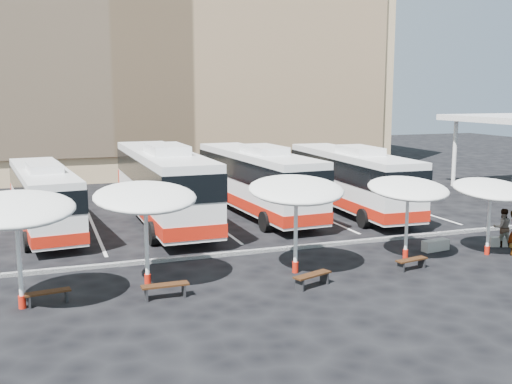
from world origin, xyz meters
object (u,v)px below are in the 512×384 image
object	(u,v)px
sunshade_2	(296,190)
conc_bench_0	(435,245)
conc_bench_1	(502,242)
sunshade_0	(16,209)
bus_0	(44,196)
wood_bench_2	(312,277)
passenger_1	(503,228)
sunshade_4	(491,190)
bus_3	(351,178)
bus_1	(163,182)
bus_2	(256,179)
sunshade_3	(408,189)
sunshade_1	(145,198)
wood_bench_0	(48,294)
wood_bench_1	(165,287)
wood_bench_3	(412,261)

from	to	relation	value
sunshade_2	conc_bench_0	size ratio (longest dim) A/B	3.26
conc_bench_1	sunshade_0	bearing A→B (deg)	-177.06
bus_0	sunshade_2	xyz separation A→B (m)	(8.86, -10.42, 1.41)
wood_bench_2	passenger_1	distance (m)	10.60
sunshade_4	bus_3	bearing A→B (deg)	95.46
bus_3	conc_bench_1	bearing A→B (deg)	-72.56
bus_1	bus_3	world-z (taller)	bus_1
bus_0	bus_2	world-z (taller)	bus_2
bus_2	bus_3	xyz separation A→B (m)	(5.31, -1.13, -0.06)
sunshade_0	sunshade_2	distance (m)	9.72
bus_0	sunshade_3	size ratio (longest dim) A/B	3.10
sunshade_3	sunshade_4	world-z (taller)	sunshade_3
sunshade_1	bus_3	bearing A→B (deg)	35.33
sunshade_0	wood_bench_0	distance (m)	2.98
wood_bench_1	passenger_1	world-z (taller)	passenger_1
bus_0	conc_bench_1	distance (m)	21.61
sunshade_0	sunshade_4	xyz separation A→B (m)	(18.37, 0.14, -0.42)
bus_3	sunshade_3	xyz separation A→B (m)	(-2.63, -9.51, 0.95)
sunshade_4	sunshade_3	bearing A→B (deg)	169.65
bus_3	sunshade_4	size ratio (longest dim) A/B	3.61
bus_3	wood_bench_0	distance (m)	19.56
wood_bench_1	conc_bench_0	xyz separation A→B (m)	(12.24, 2.02, -0.13)
wood_bench_2	sunshade_2	bearing A→B (deg)	86.09
sunshade_1	sunshade_2	distance (m)	5.57
wood_bench_1	sunshade_2	bearing A→B (deg)	12.47
sunshade_0	wood_bench_0	xyz separation A→B (m)	(0.78, 0.11, -2.87)
bus_2	sunshade_3	size ratio (longest dim) A/B	3.49
sunshade_2	sunshade_4	bearing A→B (deg)	-2.75
sunshade_2	sunshade_4	world-z (taller)	sunshade_2
sunshade_0	wood_bench_3	xyz separation A→B (m)	(14.10, -0.62, -2.88)
sunshade_4	conc_bench_1	world-z (taller)	sunshade_4
sunshade_4	conc_bench_1	bearing A→B (deg)	29.16
bus_3	sunshade_0	bearing A→B (deg)	-147.40
bus_2	bus_3	size ratio (longest dim) A/B	1.03
bus_3	sunshade_0	xyz separation A→B (m)	(-17.40, -10.30, 1.25)
bus_3	wood_bench_1	size ratio (longest dim) A/B	7.73
wood_bench_0	bus_1	bearing A→B (deg)	61.21
wood_bench_1	wood_bench_0	bearing A→B (deg)	169.03
bus_2	bus_0	bearing A→B (deg)	179.13
sunshade_0	sunshade_3	distance (m)	14.79
wood_bench_0	sunshade_0	bearing A→B (deg)	-172.00
sunshade_3	wood_bench_3	world-z (taller)	sunshade_3
sunshade_0	wood_bench_3	bearing A→B (deg)	-2.53
conc_bench_1	passenger_1	bearing A→B (deg)	-121.16
bus_3	conc_bench_0	distance (m)	9.08
sunshade_0	wood_bench_0	world-z (taller)	sunshade_0
bus_0	conc_bench_0	distance (m)	18.59
wood_bench_3	wood_bench_2	bearing A→B (deg)	-172.56
sunshade_2	wood_bench_1	world-z (taller)	sunshade_2
bus_3	sunshade_1	bearing A→B (deg)	-142.70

